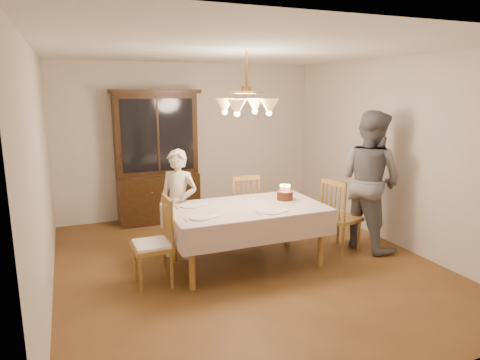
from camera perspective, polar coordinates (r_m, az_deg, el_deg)
name	(u,v)px	position (r m, az deg, el deg)	size (l,w,h in m)	color
ground	(246,264)	(5.51, 0.80, -11.15)	(5.00, 5.00, 0.00)	#583719
room_shell	(246,140)	(5.10, 0.85, 5.41)	(5.00, 5.00, 5.00)	white
dining_table	(246,212)	(5.28, 0.82, -4.32)	(1.90, 1.10, 0.76)	brown
china_hutch	(157,159)	(7.13, -11.03, 2.73)	(1.38, 0.54, 2.16)	black
chair_far_side	(242,211)	(6.17, 0.23, -4.20)	(0.45, 0.44, 1.00)	brown
chair_left_end	(153,246)	(4.91, -11.54, -8.66)	(0.43, 0.45, 1.00)	brown
chair_right_end	(341,219)	(5.98, 13.27, -5.08)	(0.53, 0.54, 1.00)	brown
elderly_woman	(178,204)	(5.57, -8.21, -3.24)	(0.52, 0.34, 1.43)	beige
adult_in_grey	(369,180)	(6.08, 16.88, -0.05)	(0.92, 0.72, 1.90)	slate
birthday_cake	(285,196)	(5.53, 6.00, -2.17)	(0.30, 0.30, 0.21)	white
place_setting_near_left	(201,217)	(4.81, -5.22, -5.00)	(0.40, 0.25, 0.02)	white
place_setting_near_right	(272,212)	(5.02, 4.35, -4.22)	(0.39, 0.24, 0.02)	white
place_setting_far_left	(192,205)	(5.31, -6.48, -3.38)	(0.42, 0.27, 0.02)	white
chandelier	(246,106)	(5.07, 0.87, 9.86)	(0.62, 0.62, 0.73)	#BF8C3F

